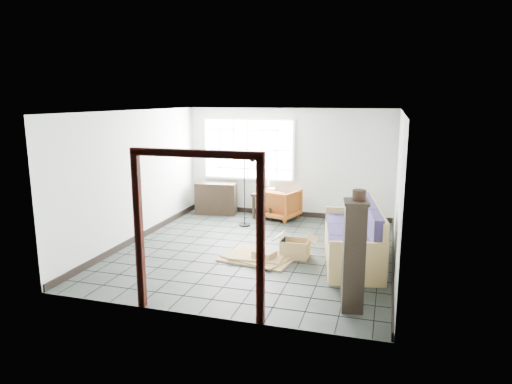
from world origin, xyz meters
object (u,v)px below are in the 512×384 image
(armchair, at_px, (281,202))
(side_table, at_px, (266,197))
(futon_sofa, at_px, (356,241))
(tall_shelf, at_px, (354,255))

(armchair, height_order, side_table, armchair)
(armchair, xyz_separation_m, side_table, (-0.37, -0.00, 0.11))
(futon_sofa, distance_m, side_table, 3.37)
(side_table, bearing_deg, armchair, 0.00)
(armchair, bearing_deg, futon_sofa, 146.36)
(armchair, relative_size, tall_shelf, 0.52)
(side_table, distance_m, tall_shelf, 4.99)
(tall_shelf, bearing_deg, armchair, 106.65)
(armchair, height_order, tall_shelf, tall_shelf)
(side_table, bearing_deg, tall_shelf, -61.14)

